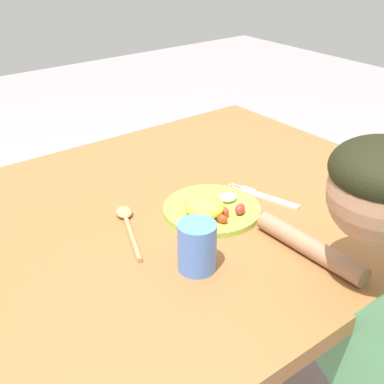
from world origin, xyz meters
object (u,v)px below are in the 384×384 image
at_px(plate, 210,208).
at_px(spoon, 127,221).
at_px(fork, 264,196).
at_px(drinking_cup, 197,247).

distance_m(plate, spoon, 0.19).
height_order(plate, spoon, plate).
relative_size(fork, spoon, 0.91).
distance_m(fork, drinking_cup, 0.33).
bearing_deg(spoon, drinking_cup, -152.38).
distance_m(spoon, drinking_cup, 0.22).
bearing_deg(plate, fork, -6.38).
height_order(spoon, drinking_cup, drinking_cup).
relative_size(spoon, drinking_cup, 2.09).
xyz_separation_m(fork, spoon, (-0.33, 0.10, 0.00)).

